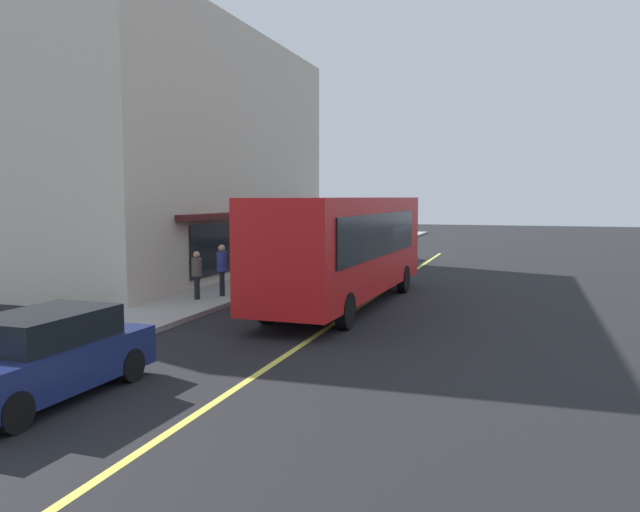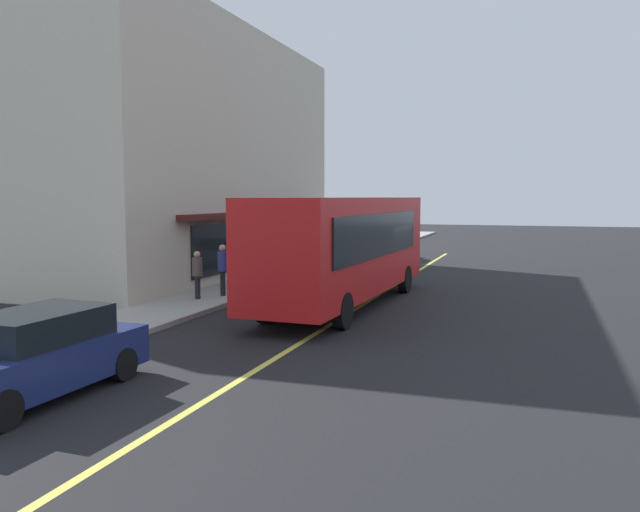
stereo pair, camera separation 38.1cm
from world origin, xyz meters
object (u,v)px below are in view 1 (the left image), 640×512
(bus, at_px, (346,245))
(pedestrian_near_storefront, at_px, (222,265))
(car_maroon, at_px, (378,246))
(car_silver, at_px, (353,255))
(pedestrian_mid_block, at_px, (197,271))
(traffic_light, at_px, (258,223))
(car_navy, at_px, (42,357))

(bus, bearing_deg, pedestrian_near_storefront, 93.51)
(car_maroon, bearing_deg, car_silver, -179.08)
(car_maroon, xyz_separation_m, pedestrian_mid_block, (-16.66, 2.39, 0.36))
(car_maroon, height_order, car_silver, same)
(car_maroon, height_order, pedestrian_mid_block, pedestrian_mid_block)
(bus, relative_size, traffic_light, 3.50)
(traffic_light, distance_m, pedestrian_near_storefront, 2.89)
(traffic_light, height_order, pedestrian_mid_block, traffic_light)
(traffic_light, distance_m, car_navy, 13.39)
(car_navy, bearing_deg, car_maroon, -0.20)
(car_navy, xyz_separation_m, car_silver, (20.47, -0.19, 0.00))
(car_silver, height_order, pedestrian_mid_block, pedestrian_mid_block)
(pedestrian_mid_block, bearing_deg, pedestrian_near_storefront, -28.66)
(bus, bearing_deg, traffic_light, 60.39)
(traffic_light, height_order, car_maroon, traffic_light)
(bus, height_order, car_maroon, bus)
(car_silver, height_order, pedestrian_near_storefront, pedestrian_near_storefront)
(car_navy, distance_m, car_silver, 20.47)
(traffic_light, xyz_separation_m, pedestrian_near_storefront, (-2.56, 0.26, -1.32))
(bus, relative_size, car_silver, 2.57)
(bus, height_order, traffic_light, bus)
(traffic_light, bearing_deg, car_navy, -173.25)
(bus, bearing_deg, pedestrian_mid_block, 103.42)
(bus, height_order, car_navy, bus)
(pedestrian_mid_block, bearing_deg, bus, -76.58)
(bus, relative_size, pedestrian_mid_block, 7.05)
(car_navy, distance_m, pedestrian_mid_block, 10.01)
(bus, xyz_separation_m, pedestrian_near_storefront, (-0.26, 4.30, -0.78))
(car_maroon, bearing_deg, pedestrian_near_storefront, 173.10)
(car_maroon, xyz_separation_m, pedestrian_near_storefront, (-15.78, 1.91, 0.47))
(bus, relative_size, car_maroon, 2.59)
(car_navy, height_order, car_silver, same)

